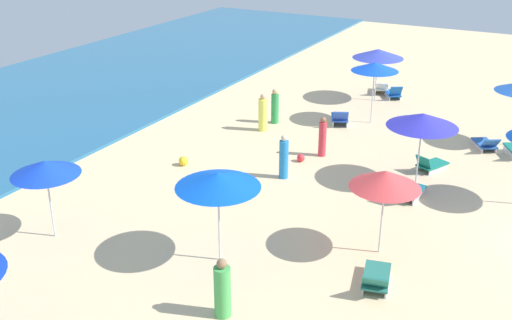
% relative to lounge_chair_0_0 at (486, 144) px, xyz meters
% --- Properties ---
extents(lounge_chair_0_0, '(1.44, 1.20, 0.65)m').
position_rel_lounge_chair_0_0_xyz_m(lounge_chair_0_0, '(0.00, 0.00, 0.00)').
color(lounge_chair_0_0, silver).
rests_on(lounge_chair_0_0, ground_plane).
extents(umbrella_2, '(2.38, 2.38, 2.48)m').
position_rel_lounge_chair_0_0_xyz_m(umbrella_2, '(4.12, 5.74, 2.02)').
color(umbrella_2, silver).
rests_on(umbrella_2, ground_plane).
extents(lounge_chair_2_0, '(1.46, 1.20, 0.74)m').
position_rel_lounge_chair_0_0_xyz_m(lounge_chair_2_0, '(4.83, 5.06, 0.01)').
color(lounge_chair_2_0, silver).
rests_on(lounge_chair_2_0, ground_plane).
extents(lounge_chair_2_1, '(1.44, 0.97, 0.67)m').
position_rel_lounge_chair_0_0_xyz_m(lounge_chair_2_1, '(5.37, 5.80, 0.04)').
color(lounge_chair_2_1, silver).
rests_on(lounge_chair_2_1, ground_plane).
extents(umbrella_3, '(2.34, 2.34, 2.49)m').
position_rel_lounge_chair_0_0_xyz_m(umbrella_3, '(-4.25, 1.58, 2.03)').
color(umbrella_3, silver).
rests_on(umbrella_3, ground_plane).
extents(lounge_chair_3_0, '(1.35, 1.07, 0.65)m').
position_rel_lounge_chair_0_0_xyz_m(lounge_chair_3_0, '(-2.96, 1.39, -0.01)').
color(lounge_chair_3_0, silver).
rests_on(lounge_chair_3_0, ground_plane).
extents(lounge_chair_3_1, '(1.37, 0.77, 0.74)m').
position_rel_lounge_chair_0_0_xyz_m(lounge_chair_3_1, '(-5.55, 1.46, 0.04)').
color(lounge_chair_3_1, silver).
rests_on(lounge_chair_3_1, ground_plane).
extents(umbrella_5, '(1.90, 1.90, 2.34)m').
position_rel_lounge_chair_0_0_xyz_m(umbrella_5, '(-12.66, 9.77, 1.90)').
color(umbrella_5, silver).
rests_on(umbrella_5, ground_plane).
extents(umbrella_6, '(1.98, 1.98, 2.66)m').
position_rel_lounge_chair_0_0_xyz_m(umbrella_6, '(0.90, 4.87, 2.23)').
color(umbrella_6, silver).
rests_on(umbrella_6, ground_plane).
extents(lounge_chair_6_0, '(1.45, 1.12, 0.76)m').
position_rel_lounge_chair_0_0_xyz_m(lounge_chair_6_0, '(0.03, 5.97, 0.06)').
color(lounge_chair_6_0, silver).
rests_on(lounge_chair_6_0, ground_plane).
extents(umbrella_7, '(1.88, 1.88, 2.43)m').
position_rel_lounge_chair_0_0_xyz_m(umbrella_7, '(-9.12, 1.33, 1.96)').
color(umbrella_7, silver).
rests_on(umbrella_7, ground_plane).
extents(lounge_chair_7_0, '(1.58, 0.94, 0.67)m').
position_rel_lounge_chair_0_0_xyz_m(lounge_chair_7_0, '(-10.72, 0.90, -0.00)').
color(lounge_chair_7_0, silver).
rests_on(lounge_chair_7_0, ground_plane).
extents(umbrella_9, '(2.21, 2.21, 2.53)m').
position_rel_lounge_chair_0_0_xyz_m(umbrella_9, '(-11.50, 4.96, 2.10)').
color(umbrella_9, silver).
rests_on(umbrella_9, ground_plane).
extents(beachgoer_0, '(0.51, 0.51, 1.51)m').
position_rel_lounge_chair_0_0_xyz_m(beachgoer_0, '(-13.48, 3.67, 0.45)').
color(beachgoer_0, '#46AC53').
rests_on(beachgoer_0, ground_plane).
extents(beachgoer_1, '(0.36, 0.36, 1.52)m').
position_rel_lounge_chair_0_0_xyz_m(beachgoer_1, '(-1.08, 8.52, 0.48)').
color(beachgoer_1, green).
rests_on(beachgoer_1, ground_plane).
extents(beachgoer_2, '(0.34, 0.34, 1.53)m').
position_rel_lounge_chair_0_0_xyz_m(beachgoer_2, '(-3.52, 5.32, 0.49)').
color(beachgoer_2, '#DE3844').
rests_on(beachgoer_2, ground_plane).
extents(beachgoer_3, '(0.43, 0.43, 1.57)m').
position_rel_lounge_chair_0_0_xyz_m(beachgoer_3, '(-5.98, 5.73, 0.50)').
color(beachgoer_3, '#227DCB').
rests_on(beachgoer_3, ground_plane).
extents(beachgoer_4, '(0.49, 0.49, 1.58)m').
position_rel_lounge_chair_0_0_xyz_m(beachgoer_4, '(-2.15, 8.54, 0.49)').
color(beachgoer_4, '#F3F55C').
rests_on(beachgoer_4, ground_plane).
extents(beach_ball_0, '(0.35, 0.35, 0.35)m').
position_rel_lounge_chair_0_0_xyz_m(beach_ball_0, '(-6.75, 9.39, -0.06)').
color(beach_ball_0, yellow).
rests_on(beach_ball_0, ground_plane).
extents(beach_ball_2, '(0.29, 0.29, 0.29)m').
position_rel_lounge_chair_0_0_xyz_m(beach_ball_2, '(-4.41, 5.79, -0.09)').
color(beach_ball_2, '#EF2E38').
rests_on(beach_ball_2, ground_plane).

